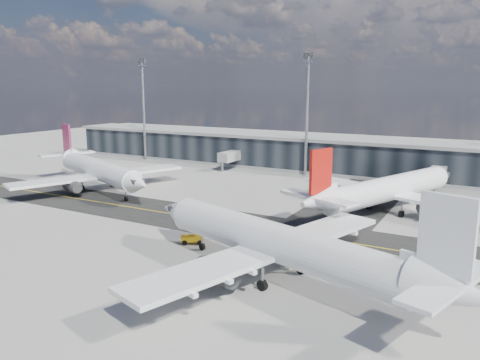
{
  "coord_description": "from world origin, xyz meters",
  "views": [
    {
      "loc": [
        40.3,
        -57.59,
        21.5
      ],
      "look_at": [
        0.89,
        13.56,
        5.0
      ],
      "focal_mm": 35.0,
      "sensor_mm": 36.0,
      "label": 1
    }
  ],
  "objects_px": {
    "airliner_af": "(97,170)",
    "airliner_near": "(280,244)",
    "service_van": "(400,185)",
    "baggage_tug": "(195,237)",
    "airliner_redtail": "(387,189)"
  },
  "relations": [
    {
      "from": "airliner_af",
      "to": "airliner_near",
      "type": "distance_m",
      "value": 58.4
    },
    {
      "from": "service_van",
      "to": "airliner_af",
      "type": "bearing_deg",
      "value": 174.4
    },
    {
      "from": "service_van",
      "to": "baggage_tug",
      "type": "bearing_deg",
      "value": -145.04
    },
    {
      "from": "airliner_redtail",
      "to": "airliner_near",
      "type": "distance_m",
      "value": 35.13
    },
    {
      "from": "airliner_near",
      "to": "service_van",
      "type": "height_order",
      "value": "airliner_near"
    },
    {
      "from": "baggage_tug",
      "to": "service_van",
      "type": "distance_m",
      "value": 53.83
    },
    {
      "from": "airliner_redtail",
      "to": "baggage_tug",
      "type": "bearing_deg",
      "value": -102.51
    },
    {
      "from": "airliner_redtail",
      "to": "service_van",
      "type": "relative_size",
      "value": 7.5
    },
    {
      "from": "airliner_af",
      "to": "airliner_near",
      "type": "bearing_deg",
      "value": 87.22
    },
    {
      "from": "airliner_af",
      "to": "service_van",
      "type": "xyz_separation_m",
      "value": [
        55.6,
        31.86,
        -3.41
      ]
    },
    {
      "from": "airliner_redtail",
      "to": "baggage_tug",
      "type": "height_order",
      "value": "airliner_redtail"
    },
    {
      "from": "airliner_redtail",
      "to": "airliner_near",
      "type": "height_order",
      "value": "airliner_near"
    },
    {
      "from": "baggage_tug",
      "to": "airliner_af",
      "type": "bearing_deg",
      "value": -147.0
    },
    {
      "from": "airliner_redtail",
      "to": "baggage_tug",
      "type": "xyz_separation_m",
      "value": [
        -19.73,
        -29.12,
        -3.17
      ]
    },
    {
      "from": "airliner_redtail",
      "to": "airliner_near",
      "type": "xyz_separation_m",
      "value": [
        -4.29,
        -34.87,
        0.13
      ]
    }
  ]
}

